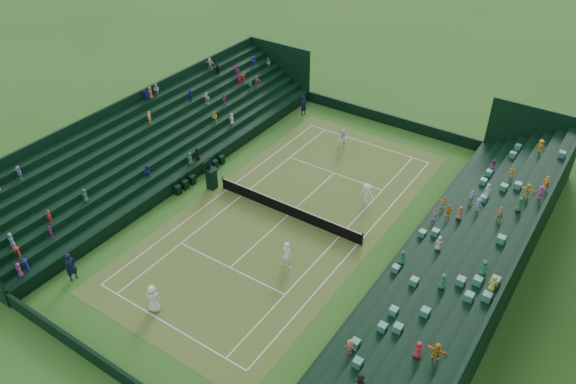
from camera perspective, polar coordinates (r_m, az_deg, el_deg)
name	(u,v)px	position (r m, az deg, el deg)	size (l,w,h in m)	color
ground	(288,215)	(39.10, 0.00, -2.39)	(160.00, 160.00, 0.00)	#265D1D
court_surface	(288,215)	(39.10, 0.00, -2.38)	(12.97, 26.77, 0.01)	#3B6F25
perimeter_wall_north	(389,119)	(50.70, 10.18, 7.28)	(17.17, 0.20, 1.00)	black
perimeter_wall_south	(111,369)	(30.74, -17.58, -16.76)	(17.17, 0.20, 1.00)	black
perimeter_wall_east	(401,256)	(35.83, 11.39, -6.37)	(0.20, 31.77, 1.00)	black
perimeter_wall_west	(196,172)	(43.25, -9.36, 2.03)	(0.20, 31.77, 1.00)	black
north_grandstand	(469,269)	(34.35, 17.95, -7.50)	(6.60, 32.00, 4.90)	black
south_grandstand	(154,144)	(45.33, -13.43, 4.74)	(6.60, 32.00, 4.90)	black
tennis_net	(288,209)	(38.78, 0.00, -1.77)	(11.67, 0.10, 1.06)	black
umpire_chair	(211,176)	(41.58, -7.81, 1.62)	(0.79, 0.79, 2.48)	black
courtside_chairs	(200,174)	(43.20, -8.93, 1.85)	(0.46, 5.44, 1.01)	black
player_near_west	(153,298)	(32.85, -13.54, -10.47)	(0.89, 0.58, 1.82)	white
player_near_east	(287,255)	(34.45, -0.09, -6.41)	(0.73, 0.48, 1.99)	white
player_far_west	(343,139)	(46.34, 5.60, 5.34)	(0.84, 0.65, 1.73)	white
player_far_east	(367,193)	(40.24, 8.01, -0.14)	(1.03, 0.59, 1.59)	white
line_judge_north	(304,105)	(51.34, 1.60, 8.79)	(0.69, 0.46, 1.90)	black
line_judge_south	(71,267)	(36.12, -21.18, -7.10)	(0.71, 0.47, 1.95)	black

